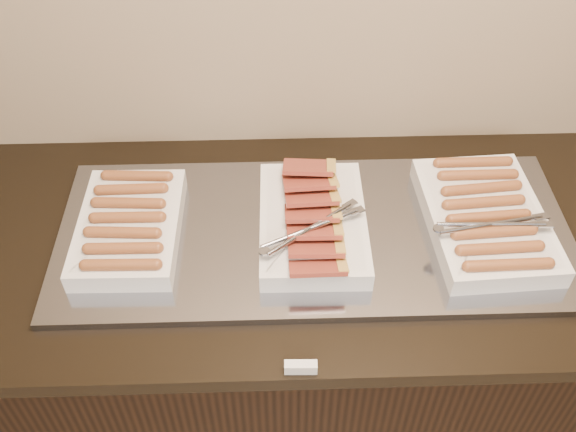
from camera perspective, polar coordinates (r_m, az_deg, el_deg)
The scene contains 6 objects.
counter at distance 1.87m, azimuth 1.46°, elevation -11.15°, with size 2.06×0.76×0.90m.
warming_tray at distance 1.51m, azimuth 2.37°, elevation -1.54°, with size 1.20×0.50×0.02m, color gray.
dish_left at distance 1.52m, azimuth -13.92°, elevation -0.84°, with size 0.23×0.34×0.07m.
dish_center at distance 1.48m, azimuth 2.19°, elevation -0.53°, with size 0.26×0.39×0.09m.
dish_right at distance 1.56m, azimuth 17.15°, elevation -0.17°, with size 0.28×0.41×0.08m.
label_holder at distance 1.29m, azimuth 1.14°, elevation -13.29°, with size 0.06×0.02×0.03m, color silver.
Camera 1 is at (-0.08, 1.10, 2.01)m, focal length 40.00 mm.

